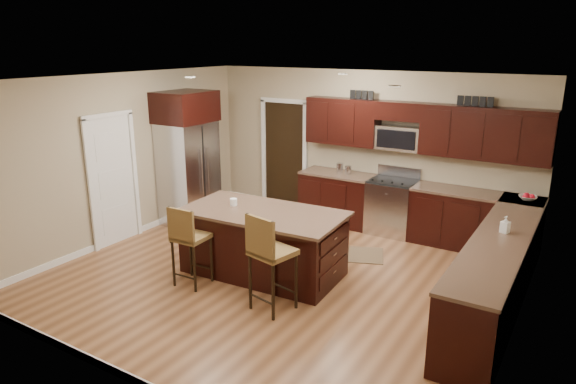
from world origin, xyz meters
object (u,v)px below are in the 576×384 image
Objects in this scene: island at (263,244)px; refrigerator at (188,157)px; range at (392,206)px; stool_right at (269,252)px; stool_left at (188,237)px.

island is 2.70m from refrigerator.
island is (-0.96, -2.49, -0.04)m from range.
range is 3.36m from stool_right.
stool_left reaches higher than island.
island is at bearing -111.06° from range.
range is at bearing 65.58° from island.
range is 3.65m from refrigerator.
stool_left is (-1.57, -3.33, 0.22)m from range.
stool_left is at bearing -168.09° from stool_right.
refrigerator reaches higher than island.
range is at bearing 62.28° from stool_left.
range reaches higher than island.
island is at bearing 139.97° from stool_right.
stool_left reaches higher than range.
island is 1.08m from stool_left.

